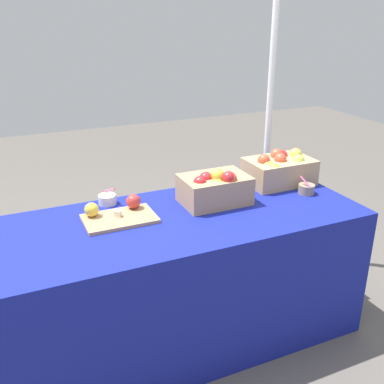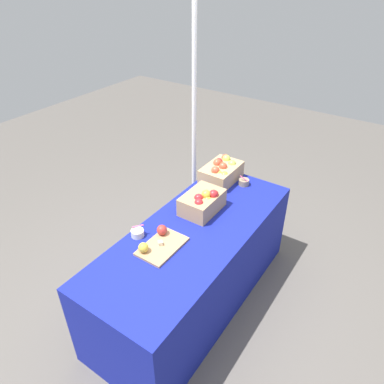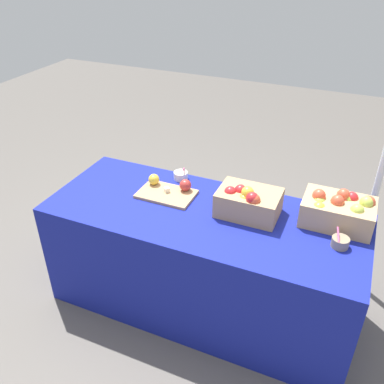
# 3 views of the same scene
# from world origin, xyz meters

# --- Properties ---
(ground_plane) EXTENTS (10.00, 10.00, 0.00)m
(ground_plane) POSITION_xyz_m (0.00, 0.00, 0.00)
(ground_plane) COLOR #56514C
(table) EXTENTS (1.90, 0.76, 0.74)m
(table) POSITION_xyz_m (0.00, 0.00, 0.37)
(table) COLOR navy
(table) RESTS_ON ground_plane
(apple_crate_left) EXTENTS (0.39, 0.26, 0.20)m
(apple_crate_left) POSITION_xyz_m (0.73, 0.20, 0.83)
(apple_crate_left) COLOR tan
(apple_crate_left) RESTS_ON table
(apple_crate_middle) EXTENTS (0.36, 0.25, 0.20)m
(apple_crate_middle) POSITION_xyz_m (0.24, 0.08, 0.83)
(apple_crate_middle) COLOR tan
(apple_crate_middle) RESTS_ON table
(cutting_board_front) EXTENTS (0.35, 0.23, 0.09)m
(cutting_board_front) POSITION_xyz_m (-0.29, 0.11, 0.77)
(cutting_board_front) COLOR tan
(cutting_board_front) RESTS_ON table
(sample_bowl_near) EXTENTS (0.09, 0.09, 0.10)m
(sample_bowl_near) POSITION_xyz_m (0.78, -0.01, 0.77)
(sample_bowl_near) COLOR gray
(sample_bowl_near) RESTS_ON table
(sample_bowl_mid) EXTENTS (0.09, 0.10, 0.10)m
(sample_bowl_mid) POSITION_xyz_m (-0.29, 0.30, 0.77)
(sample_bowl_mid) COLOR silver
(sample_bowl_mid) RESTS_ON table
(tent_pole) EXTENTS (0.04, 0.04, 2.23)m
(tent_pole) POSITION_xyz_m (0.92, 0.62, 1.12)
(tent_pole) COLOR white
(tent_pole) RESTS_ON ground_plane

